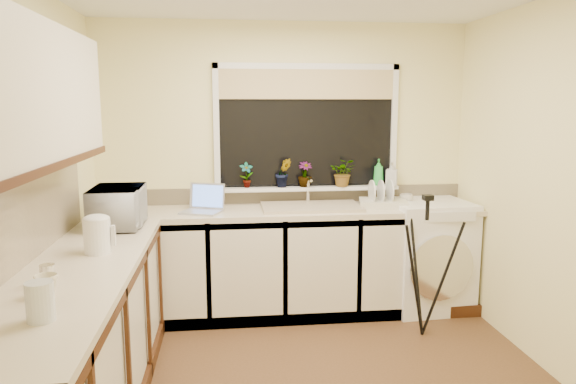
{
  "coord_description": "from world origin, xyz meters",
  "views": [
    {
      "loc": [
        -0.49,
        -3.11,
        1.76
      ],
      "look_at": [
        -0.07,
        0.55,
        1.15
      ],
      "focal_mm": 33.29,
      "sensor_mm": 36.0,
      "label": 1
    }
  ],
  "objects_px": {
    "steel_jar": "(48,275)",
    "dish_rack": "(383,203)",
    "microwave": "(118,207)",
    "plant_b": "(283,173)",
    "kettle": "(97,236)",
    "plant_d": "(343,173)",
    "laptop": "(204,205)",
    "plant_a": "(246,175)",
    "soap_bottle_green": "(379,172)",
    "tripod": "(425,266)",
    "cup_left": "(47,285)",
    "glass_jug": "(40,301)",
    "cup_back": "(406,199)",
    "plant_c": "(305,174)",
    "washing_machine": "(426,254)",
    "soap_bottle_clear": "(392,174)"
  },
  "relations": [
    {
      "from": "steel_jar",
      "to": "dish_rack",
      "type": "bearing_deg",
      "value": 38.48
    },
    {
      "from": "microwave",
      "to": "plant_b",
      "type": "xyz_separation_m",
      "value": [
        1.26,
        0.7,
        0.14
      ]
    },
    {
      "from": "kettle",
      "to": "plant_d",
      "type": "height_order",
      "value": "plant_d"
    },
    {
      "from": "dish_rack",
      "to": "plant_d",
      "type": "height_order",
      "value": "plant_d"
    },
    {
      "from": "dish_rack",
      "to": "plant_d",
      "type": "bearing_deg",
      "value": 158.72
    },
    {
      "from": "laptop",
      "to": "plant_a",
      "type": "xyz_separation_m",
      "value": [
        0.36,
        0.27,
        0.2
      ]
    },
    {
      "from": "plant_a",
      "to": "laptop",
      "type": "bearing_deg",
      "value": -143.15
    },
    {
      "from": "microwave",
      "to": "plant_a",
      "type": "bearing_deg",
      "value": -53.23
    },
    {
      "from": "plant_a",
      "to": "soap_bottle_green",
      "type": "relative_size",
      "value": 0.94
    },
    {
      "from": "tripod",
      "to": "cup_left",
      "type": "xyz_separation_m",
      "value": [
        -2.3,
        -1.31,
        0.4
      ]
    },
    {
      "from": "tripod",
      "to": "soap_bottle_green",
      "type": "relative_size",
      "value": 4.7
    },
    {
      "from": "dish_rack",
      "to": "tripod",
      "type": "height_order",
      "value": "tripod"
    },
    {
      "from": "glass_jug",
      "to": "soap_bottle_green",
      "type": "bearing_deg",
      "value": 49.18
    },
    {
      "from": "kettle",
      "to": "cup_back",
      "type": "relative_size",
      "value": 1.76
    },
    {
      "from": "soap_bottle_green",
      "to": "cup_back",
      "type": "xyz_separation_m",
      "value": [
        0.21,
        -0.15,
        -0.22
      ]
    },
    {
      "from": "kettle",
      "to": "glass_jug",
      "type": "height_order",
      "value": "kettle"
    },
    {
      "from": "plant_d",
      "to": "plant_c",
      "type": "bearing_deg",
      "value": 177.1
    },
    {
      "from": "tripod",
      "to": "plant_c",
      "type": "xyz_separation_m",
      "value": [
        -0.81,
        0.78,
        0.61
      ]
    },
    {
      "from": "washing_machine",
      "to": "cup_left",
      "type": "relative_size",
      "value": 8.95
    },
    {
      "from": "plant_d",
      "to": "soap_bottle_green",
      "type": "xyz_separation_m",
      "value": [
        0.32,
        0.03,
        -0.0
      ]
    },
    {
      "from": "plant_b",
      "to": "plant_c",
      "type": "relative_size",
      "value": 1.15
    },
    {
      "from": "washing_machine",
      "to": "soap_bottle_clear",
      "type": "xyz_separation_m",
      "value": [
        -0.27,
        0.19,
        0.69
      ]
    },
    {
      "from": "soap_bottle_clear",
      "to": "cup_back",
      "type": "xyz_separation_m",
      "value": [
        0.09,
        -0.13,
        -0.21
      ]
    },
    {
      "from": "steel_jar",
      "to": "plant_b",
      "type": "xyz_separation_m",
      "value": [
        1.35,
        1.94,
        0.23
      ]
    },
    {
      "from": "plant_a",
      "to": "glass_jug",
      "type": "bearing_deg",
      "value": -110.89
    },
    {
      "from": "soap_bottle_clear",
      "to": "microwave",
      "type": "bearing_deg",
      "value": -162.43
    },
    {
      "from": "kettle",
      "to": "glass_jug",
      "type": "bearing_deg",
      "value": -89.69
    },
    {
      "from": "plant_b",
      "to": "plant_c",
      "type": "height_order",
      "value": "plant_b"
    },
    {
      "from": "dish_rack",
      "to": "plant_d",
      "type": "distance_m",
      "value": 0.43
    },
    {
      "from": "laptop",
      "to": "plant_c",
      "type": "height_order",
      "value": "plant_c"
    },
    {
      "from": "soap_bottle_clear",
      "to": "cup_left",
      "type": "height_order",
      "value": "soap_bottle_clear"
    },
    {
      "from": "glass_jug",
      "to": "soap_bottle_clear",
      "type": "xyz_separation_m",
      "value": [
        2.19,
        2.39,
        0.17
      ]
    },
    {
      "from": "glass_jug",
      "to": "dish_rack",
      "type": "bearing_deg",
      "value": 46.65
    },
    {
      "from": "plant_b",
      "to": "cup_back",
      "type": "relative_size",
      "value": 2.17
    },
    {
      "from": "washing_machine",
      "to": "soap_bottle_clear",
      "type": "distance_m",
      "value": 0.76
    },
    {
      "from": "plant_a",
      "to": "soap_bottle_green",
      "type": "bearing_deg",
      "value": 0.12
    },
    {
      "from": "cup_left",
      "to": "dish_rack",
      "type": "bearing_deg",
      "value": 41.51
    },
    {
      "from": "kettle",
      "to": "steel_jar",
      "type": "distance_m",
      "value": 0.56
    },
    {
      "from": "dish_rack",
      "to": "steel_jar",
      "type": "xyz_separation_m",
      "value": [
        -2.18,
        -1.73,
        0.02
      ]
    },
    {
      "from": "plant_b",
      "to": "plant_d",
      "type": "distance_m",
      "value": 0.52
    },
    {
      "from": "glass_jug",
      "to": "plant_c",
      "type": "distance_m",
      "value": 2.79
    },
    {
      "from": "laptop",
      "to": "soap_bottle_clear",
      "type": "bearing_deg",
      "value": 30.91
    },
    {
      "from": "plant_c",
      "to": "cup_left",
      "type": "distance_m",
      "value": 2.59
    },
    {
      "from": "laptop",
      "to": "microwave",
      "type": "xyz_separation_m",
      "value": [
        -0.58,
        -0.45,
        0.08
      ]
    },
    {
      "from": "laptop",
      "to": "plant_d",
      "type": "height_order",
      "value": "plant_d"
    },
    {
      "from": "kettle",
      "to": "soap_bottle_clear",
      "type": "bearing_deg",
      "value": 32.3
    },
    {
      "from": "microwave",
      "to": "plant_c",
      "type": "xyz_separation_m",
      "value": [
        1.44,
        0.71,
        0.12
      ]
    },
    {
      "from": "soap_bottle_green",
      "to": "laptop",
      "type": "bearing_deg",
      "value": -169.95
    },
    {
      "from": "washing_machine",
      "to": "kettle",
      "type": "bearing_deg",
      "value": -158.63
    },
    {
      "from": "dish_rack",
      "to": "plant_b",
      "type": "height_order",
      "value": "plant_b"
    }
  ]
}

